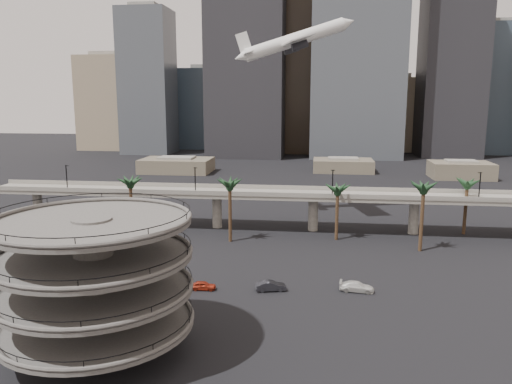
# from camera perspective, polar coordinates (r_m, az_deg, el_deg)

# --- Properties ---
(ground) EXTENTS (700.00, 700.00, 0.00)m
(ground) POSITION_cam_1_polar(r_m,az_deg,el_deg) (63.43, -4.61, -16.92)
(ground) COLOR black
(ground) RESTS_ON ground
(parking_ramp) EXTENTS (22.20, 22.20, 17.35)m
(parking_ramp) POSITION_cam_1_polar(r_m,az_deg,el_deg) (59.96, -17.96, -8.85)
(parking_ramp) COLOR #4C4947
(parking_ramp) RESTS_ON ground
(overpass) EXTENTS (130.00, 9.30, 14.70)m
(overpass) POSITION_cam_1_polar(r_m,az_deg,el_deg) (112.80, 0.99, -0.62)
(overpass) COLOR slate
(overpass) RESTS_ON ground
(palm_trees) EXTENTS (76.40, 18.40, 14.00)m
(palm_trees) POSITION_cam_1_polar(r_m,az_deg,el_deg) (103.77, 6.90, 0.54)
(palm_trees) COLOR #4B3120
(palm_trees) RESTS_ON ground
(low_buildings) EXTENTS (135.00, 27.50, 6.80)m
(low_buildings) POSITION_cam_1_polar(r_m,az_deg,el_deg) (199.14, 5.66, 2.92)
(low_buildings) COLOR brown
(low_buildings) RESTS_ON ground
(skyline) EXTENTS (269.00, 86.00, 119.11)m
(skyline) POSITION_cam_1_polar(r_m,az_deg,el_deg) (272.50, 8.04, 13.50)
(skyline) COLOR gray
(skyline) RESTS_ON ground
(airborne_jet) EXTENTS (29.84, 27.16, 12.25)m
(airborne_jet) POSITION_cam_1_polar(r_m,az_deg,el_deg) (124.94, 4.41, 16.88)
(airborne_jet) COLOR silver
(airborne_jet) RESTS_ON ground
(car_a) EXTENTS (4.10, 1.86, 1.36)m
(car_a) POSITION_cam_1_polar(r_m,az_deg,el_deg) (79.36, -6.07, -10.58)
(car_a) COLOR #A22B17
(car_a) RESTS_ON ground
(car_b) EXTENTS (5.01, 2.74, 1.57)m
(car_b) POSITION_cam_1_polar(r_m,az_deg,el_deg) (78.51, 1.71, -10.68)
(car_b) COLOR black
(car_b) RESTS_ON ground
(car_c) EXTENTS (5.47, 2.69, 1.53)m
(car_c) POSITION_cam_1_polar(r_m,az_deg,el_deg) (79.79, 11.44, -10.56)
(car_c) COLOR silver
(car_c) RESTS_ON ground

